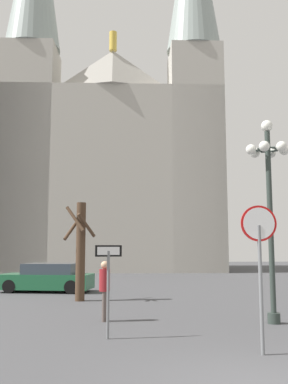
% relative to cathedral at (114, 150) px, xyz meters
% --- Properties ---
extents(cathedral, '(20.72, 14.62, 39.42)m').
position_rel_cathedral_xyz_m(cathedral, '(0.00, 0.00, 0.00)').
color(cathedral, '#ADA89E').
rests_on(cathedral, ground).
extents(stop_sign, '(0.76, 0.08, 3.04)m').
position_rel_cathedral_xyz_m(stop_sign, '(3.40, -33.91, -9.72)').
color(stop_sign, slate).
rests_on(stop_sign, ground).
extents(one_way_arrow_sign, '(0.65, 0.16, 2.22)m').
position_rel_cathedral_xyz_m(one_way_arrow_sign, '(0.22, -32.17, -10.40)').
color(one_way_arrow_sign, slate).
rests_on(one_way_arrow_sign, ground).
extents(street_lamp, '(1.33, 1.19, 5.99)m').
position_rel_cathedral_xyz_m(street_lamp, '(4.93, -30.33, -7.95)').
color(street_lamp, '#2D3833').
rests_on(street_lamp, ground).
extents(bare_tree, '(1.37, 1.39, 4.03)m').
position_rel_cathedral_xyz_m(bare_tree, '(-1.10, -24.64, -9.71)').
color(bare_tree, '#473323').
rests_on(bare_tree, ground).
extents(parked_car_near_green, '(4.72, 2.63, 1.39)m').
position_rel_cathedral_xyz_m(parked_car_near_green, '(-3.01, -20.83, -11.18)').
color(parked_car_near_green, '#1E5B38').
rests_on(parked_car_near_green, ground).
extents(pedestrian_walking, '(0.32, 0.32, 1.76)m').
position_rel_cathedral_xyz_m(pedestrian_walking, '(0.06, -29.66, -10.77)').
color(pedestrian_walking, '#594C47').
rests_on(pedestrian_walking, ground).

